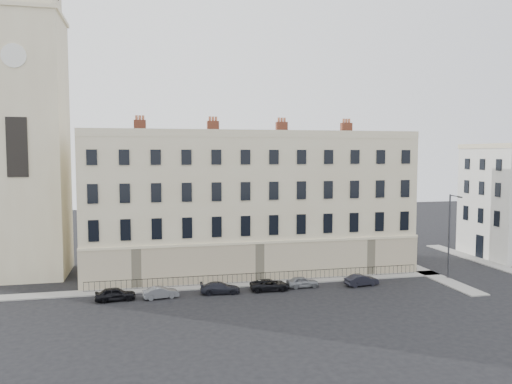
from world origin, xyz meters
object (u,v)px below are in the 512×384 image
Objects in this scene: car_d at (270,285)px; car_f at (361,280)px; car_c at (220,288)px; car_a at (115,294)px; car_e at (302,282)px; streetlamp at (450,232)px; car_b at (161,293)px.

car_f reaches higher than car_d.
car_a is at bearing 94.92° from car_c.
streetlamp reaches higher than car_e.
car_b is 5.59m from car_c.
car_a reaches higher than car_e.
car_d reaches higher than car_b.
car_a is 1.04× the size of car_f.
car_a is 0.92× the size of car_d.
car_b is 13.96m from car_e.
car_c is at bearing -94.77° from car_b.
car_b is 30.53m from streetlamp.
car_b is 19.99m from car_f.
car_e is at bearing -93.15° from car_a.
car_f is (19.99, 0.04, 0.03)m from car_b.
streetlamp is (19.70, 0.15, 4.48)m from car_d.
car_b is 0.36× the size of streetlamp.
car_d is 0.43× the size of streetlamp.
car_c is (9.64, 0.20, -0.06)m from car_a.
car_b is at bearing 92.09° from car_e.
car_f is at bearing -87.50° from car_c.
streetlamp is at bearing -91.67° from car_e.
streetlamp is at bearing -85.88° from car_c.
car_f is at bearing -97.43° from car_e.
car_e is (3.45, 0.36, 0.01)m from car_d.
car_b is at bearing 93.82° from car_d.
car_c is 4.91m from car_d.
car_c is at bearing 92.03° from car_d.
streetlamp reaches higher than car_c.
car_f is (9.49, -0.33, 0.03)m from car_d.
car_e is (13.94, 0.73, 0.02)m from car_b.
car_d is at bearing -86.00° from car_c.
car_e is 16.86m from streetlamp.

